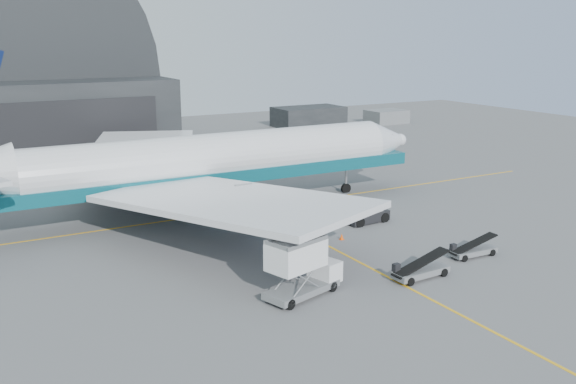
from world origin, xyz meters
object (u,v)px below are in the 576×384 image
belt_loader_b (472,250)px  airliner (197,163)px  pushback_tug (366,214)px  belt_loader_a (420,271)px  catering_truck (301,268)px

belt_loader_b → airliner: bearing=124.4°
pushback_tug → belt_loader_b: size_ratio=1.02×
belt_loader_a → belt_loader_b: belt_loader_a is taller
pushback_tug → belt_loader_a: bearing=-114.2°
airliner → catering_truck: size_ratio=8.30×
belt_loader_a → belt_loader_b: 7.50m
airliner → belt_loader_a: size_ratio=10.57×
belt_loader_a → pushback_tug: bearing=66.1°
belt_loader_b → catering_truck: bearing=-177.3°
pushback_tug → airliner: bearing=137.0°
catering_truck → pushback_tug: bearing=24.3°
airliner → belt_loader_b: bearing=-57.4°
airliner → catering_truck: (-1.71, -24.59, -3.27)m
catering_truck → airliner: bearing=69.5°
catering_truck → pushback_tug: catering_truck is taller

